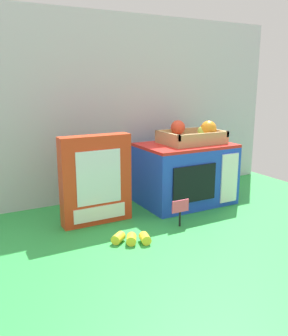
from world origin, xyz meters
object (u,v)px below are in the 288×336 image
at_px(loose_toy_banana, 132,238).
at_px(price_sign, 180,209).
at_px(food_groups_crate, 194,135).
at_px(loose_toy_apple, 226,186).
at_px(toy_microwave, 185,173).
at_px(cookie_set_box, 96,180).

bearing_deg(loose_toy_banana, price_sign, 10.98).
xyz_separation_m(food_groups_crate, loose_toy_banana, (-0.43, -0.26, -0.28)).
bearing_deg(loose_toy_apple, loose_toy_banana, -156.29).
xyz_separation_m(toy_microwave, price_sign, (-0.17, -0.22, -0.06)).
bearing_deg(price_sign, loose_toy_banana, -169.02).
relative_size(toy_microwave, loose_toy_apple, 5.84).
height_order(food_groups_crate, loose_toy_banana, food_groups_crate).
distance_m(toy_microwave, food_groups_crate, 0.17).
bearing_deg(loose_toy_apple, toy_microwave, -175.05).
distance_m(food_groups_crate, price_sign, 0.38).
xyz_separation_m(food_groups_crate, loose_toy_apple, (0.21, 0.02, -0.26)).
bearing_deg(food_groups_crate, price_sign, -134.26).
relative_size(food_groups_crate, cookie_set_box, 0.77).
height_order(loose_toy_banana, loose_toy_apple, loose_toy_apple).
bearing_deg(toy_microwave, loose_toy_apple, 4.95).
distance_m(food_groups_crate, loose_toy_banana, 0.58).
height_order(toy_microwave, cookie_set_box, cookie_set_box).
height_order(toy_microwave, food_groups_crate, food_groups_crate).
bearing_deg(food_groups_crate, loose_toy_apple, 5.40).
height_order(cookie_set_box, price_sign, cookie_set_box).
distance_m(loose_toy_banana, loose_toy_apple, 0.70).
bearing_deg(price_sign, cookie_set_box, 144.13).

